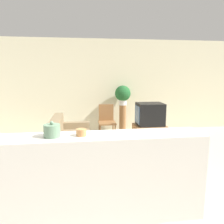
{
  "coord_description": "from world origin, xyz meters",
  "views": [
    {
      "loc": [
        -0.13,
        -3.02,
        1.73
      ],
      "look_at": [
        0.55,
        1.87,
        0.85
      ],
      "focal_mm": 35.0,
      "sensor_mm": 36.0,
      "label": 1
    }
  ],
  "objects_px": {
    "wooden_chair": "(107,120)",
    "decorative_bowl": "(52,131)",
    "potted_plant": "(123,94)",
    "couch": "(69,144)",
    "television": "(150,114)"
  },
  "relations": [
    {
      "from": "wooden_chair",
      "to": "potted_plant",
      "type": "relative_size",
      "value": 1.61
    },
    {
      "from": "wooden_chair",
      "to": "decorative_bowl",
      "type": "relative_size",
      "value": 4.95
    },
    {
      "from": "couch",
      "to": "potted_plant",
      "type": "bearing_deg",
      "value": 49.61
    },
    {
      "from": "wooden_chair",
      "to": "couch",
      "type": "bearing_deg",
      "value": -127.95
    },
    {
      "from": "potted_plant",
      "to": "decorative_bowl",
      "type": "bearing_deg",
      "value": -111.81
    },
    {
      "from": "television",
      "to": "decorative_bowl",
      "type": "bearing_deg",
      "value": -127.21
    },
    {
      "from": "couch",
      "to": "wooden_chair",
      "type": "height_order",
      "value": "wooden_chair"
    },
    {
      "from": "couch",
      "to": "decorative_bowl",
      "type": "bearing_deg",
      "value": -91.29
    },
    {
      "from": "potted_plant",
      "to": "couch",
      "type": "bearing_deg",
      "value": -130.39
    },
    {
      "from": "television",
      "to": "potted_plant",
      "type": "relative_size",
      "value": 1.11
    },
    {
      "from": "wooden_chair",
      "to": "potted_plant",
      "type": "xyz_separation_m",
      "value": [
        0.53,
        0.52,
        0.63
      ]
    },
    {
      "from": "decorative_bowl",
      "to": "wooden_chair",
      "type": "bearing_deg",
      "value": 73.24
    },
    {
      "from": "television",
      "to": "wooden_chair",
      "type": "distance_m",
      "value": 1.2
    },
    {
      "from": "couch",
      "to": "decorative_bowl",
      "type": "xyz_separation_m",
      "value": [
        -0.05,
        -2.04,
        0.82
      ]
    },
    {
      "from": "television",
      "to": "potted_plant",
      "type": "height_order",
      "value": "potted_plant"
    }
  ]
}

